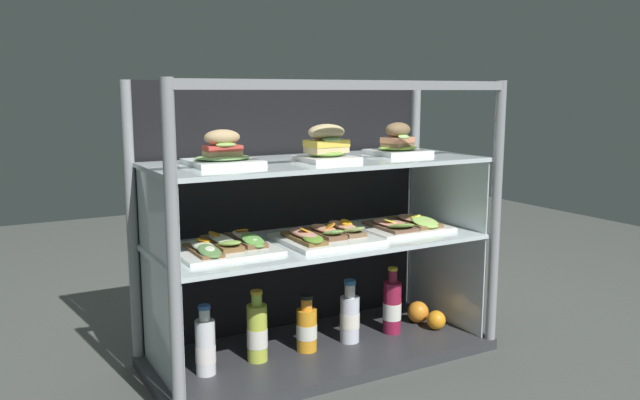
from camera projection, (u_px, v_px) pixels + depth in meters
name	position (u px, v px, depth m)	size (l,w,h in m)	color
ground_plane	(320.00, 360.00, 2.25)	(6.00, 6.00, 0.02)	#454945
case_base_deck	(320.00, 352.00, 2.25)	(1.18, 0.50, 0.04)	#313236
case_frame	(302.00, 205.00, 2.28)	(1.18, 0.50, 0.96)	gray
riser_lower_tier	(320.00, 296.00, 2.21)	(1.11, 0.43, 0.37)	silver
shelf_lower_glass	(320.00, 241.00, 2.18)	(1.13, 0.45, 0.01)	silver
riser_upper_tier	(320.00, 202.00, 2.16)	(1.11, 0.43, 0.26)	silver
shelf_upper_glass	(320.00, 162.00, 2.14)	(1.13, 0.45, 0.01)	silver
plated_roll_sandwich_mid_right	(223.00, 154.00, 1.99)	(0.21, 0.21, 0.11)	white
plated_roll_sandwich_right_of_center	(326.00, 146.00, 2.09)	(0.17, 0.17, 0.12)	white
plated_roll_sandwich_center	(398.00, 143.00, 2.31)	(0.19, 0.19, 0.12)	white
open_sandwich_tray_near_right_corner	(225.00, 245.00, 2.02)	(0.31, 0.28, 0.06)	white
open_sandwich_tray_left_of_center	(326.00, 235.00, 2.15)	(0.31, 0.28, 0.06)	white
open_sandwich_tray_mid_left	(403.00, 225.00, 2.33)	(0.31, 0.29, 0.05)	white
juice_bottle_front_middle	(205.00, 347.00, 2.01)	(0.06, 0.06, 0.23)	silver
juice_bottle_front_second	(258.00, 332.00, 2.11)	(0.07, 0.07, 0.24)	#BCC942
juice_bottle_front_left_end	(307.00, 328.00, 2.20)	(0.07, 0.07, 0.20)	orange
juice_bottle_near_post	(350.00, 317.00, 2.28)	(0.07, 0.07, 0.23)	white
juice_bottle_back_right	(392.00, 307.00, 2.36)	(0.07, 0.07, 0.25)	maroon
orange_fruit_beside_bottles	(418.00, 312.00, 2.48)	(0.08, 0.08, 0.08)	orange
orange_fruit_near_left_post	(436.00, 320.00, 2.40)	(0.07, 0.07, 0.07)	orange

